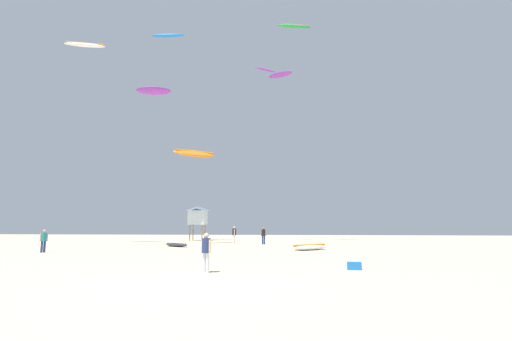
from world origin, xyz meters
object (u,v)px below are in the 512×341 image
Objects in this scene: kite_aloft_7 at (168,35)px; kite_aloft_4 at (85,45)px; person_left at (234,234)px; kite_aloft_3 at (265,70)px; kite_aloft_1 at (280,75)px; cooler_box at (354,266)px; kite_aloft_8 at (194,153)px; person_right at (263,234)px; kite_aloft_2 at (294,26)px; kite_grounded_mid at (176,244)px; person_midground at (44,239)px; kite_grounded_near at (310,247)px; kite_aloft_0 at (154,91)px; lifeguard_tower at (198,215)px; person_foreground at (206,249)px.

kite_aloft_4 is at bearing -143.12° from kite_aloft_7.
person_left is 0.63× the size of kite_aloft_3.
cooler_box is at bearing -83.42° from kite_aloft_1.
person_right is at bearing 0.80° from kite_aloft_8.
kite_aloft_7 is at bearing -175.74° from kite_aloft_2.
kite_aloft_1 is at bearing 58.79° from kite_aloft_8.
kite_grounded_mid is 30.52m from kite_aloft_1.
kite_aloft_7 is at bearing 145.33° from person_left.
person_midground is at bearing -119.89° from kite_aloft_8.
kite_aloft_7 reaches higher than person_left.
person_midground is 18.66m from kite_grounded_near.
person_left is 25.48m from kite_aloft_2.
kite_aloft_0 is (-12.85, 3.15, 16.17)m from person_right.
person_right is at bearing -44.61° from lifeguard_tower.
lifeguard_tower is (-8.74, 8.63, 2.09)m from person_right.
lifeguard_tower is 1.01× the size of kite_aloft_0.
lifeguard_tower reaches higher than person_left.
person_midground is 30.86m from kite_aloft_3.
kite_aloft_0 is at bearing -173.24° from kite_aloft_2.
kite_aloft_4 reaches higher than kite_grounded_near.
kite_aloft_4 is at bearing -142.57° from kite_aloft_0.
kite_grounded_near is 5.88× the size of cooler_box.
lifeguard_tower is 0.96× the size of kite_aloft_4.
person_midground is 0.36× the size of kite_aloft_4.
kite_aloft_2 is 0.98× the size of kite_aloft_8.
cooler_box is at bearing 26.68° from person_right.
kite_aloft_1 reaches higher than kite_aloft_0.
kite_aloft_2 reaches higher than lifeguard_tower.
kite_aloft_3 is (-1.62, -7.03, -2.22)m from kite_aloft_1.
kite_grounded_mid is 24.50m from kite_aloft_3.
person_left reaches higher than kite_grounded_mid.
kite_aloft_1 is 0.88× the size of kite_aloft_4.
kite_aloft_8 is at bearing -41.11° from kite_aloft_7.
kite_aloft_0 is at bearing -143.19° from kite_aloft_1.
cooler_box is at bearing -51.72° from kite_grounded_mid.
kite_aloft_8 is at bearing -78.92° from lifeguard_tower.
kite_aloft_2 is 1.52× the size of kite_aloft_3.
person_right is 26.38m from kite_aloft_7.
kite_aloft_3 is at bearing 45.30° from kite_aloft_8.
kite_aloft_3 is 0.64× the size of kite_aloft_8.
kite_aloft_0 reaches higher than person_foreground.
kite_aloft_7 is at bearing -122.01° from lifeguard_tower.
kite_aloft_4 reaches higher than person_foreground.
kite_aloft_1 is (8.61, 18.42, 22.75)m from kite_grounded_mid.
kite_aloft_1 is 7.55m from kite_aloft_3.
person_right is at bearing -123.18° from kite_aloft_2.
kite_aloft_7 is (1.18, 0.80, 7.15)m from kite_aloft_0.
kite_aloft_4 is at bearing -25.96° from person_midground.
kite_aloft_4 is (-18.55, -8.17, 0.01)m from kite_aloft_3.
kite_aloft_1 is (-2.67, 21.97, 22.73)m from kite_grounded_near.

